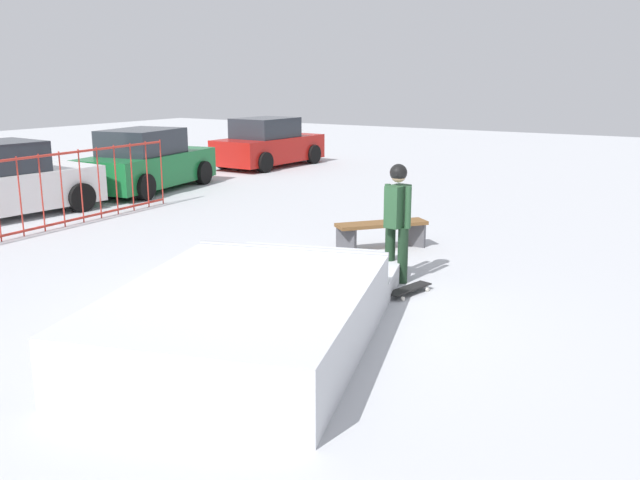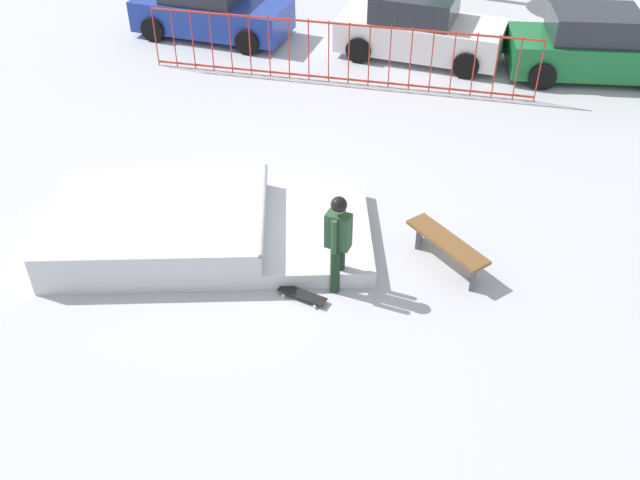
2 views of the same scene
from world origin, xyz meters
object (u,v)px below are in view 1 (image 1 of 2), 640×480
at_px(park_bench, 382,229).
at_px(parked_car_red, 268,144).
at_px(skateboard, 409,289).
at_px(parked_car_green, 147,162).
at_px(skater, 397,214).
at_px(skate_ramp, 258,309).

relative_size(park_bench, parked_car_red, 0.36).
height_order(skateboard, park_bench, park_bench).
bearing_deg(parked_car_green, parked_car_red, -8.70).
bearing_deg(skater, skateboard, 50.01).
bearing_deg(parked_car_red, parked_car_green, -176.64).
distance_m(skater, parked_car_red, 13.42).
bearing_deg(parked_car_green, skate_ramp, -138.13).
bearing_deg(parked_car_green, park_bench, -117.01).
xyz_separation_m(park_bench, parked_car_red, (8.07, 8.29, 0.37)).
relative_size(skater, parked_car_red, 0.42).
xyz_separation_m(skateboard, parked_car_green, (4.47, 9.59, 0.65)).
relative_size(skater, park_bench, 1.16).
distance_m(skateboard, park_bench, 2.52).
xyz_separation_m(skate_ramp, park_bench, (4.34, 0.61, 0.04)).
bearing_deg(skater, park_bench, -139.14).
bearing_deg(park_bench, skate_ramp, -172.05).
relative_size(parked_car_green, parked_car_red, 1.05).
xyz_separation_m(parked_car_green, parked_car_red, (5.63, 0.16, 0.00)).
bearing_deg(park_bench, parked_car_green, 73.34).
bearing_deg(skate_ramp, skater, -26.14).
height_order(skater, parked_car_green, skater).
bearing_deg(parked_car_red, park_bench, -132.50).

